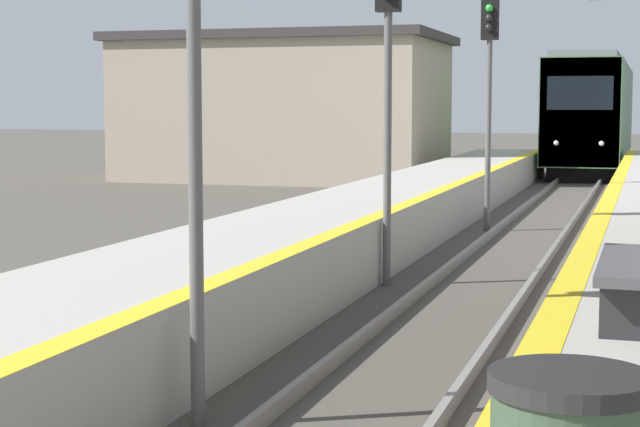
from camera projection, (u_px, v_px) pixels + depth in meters
train at (594, 114)px, 45.20m from camera, size 2.71×19.61×4.56m
signal_near at (193, 14)px, 8.68m from camera, size 0.36×0.31×4.97m
signal_mid at (388, 55)px, 15.73m from camera, size 0.36×0.31×4.97m
signal_far at (489, 70)px, 22.60m from camera, size 0.36×0.31×4.97m
bench at (637, 258)px, 8.50m from camera, size 0.44×1.99×0.92m
station_building at (286, 107)px, 38.78m from camera, size 11.45×7.39×5.20m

